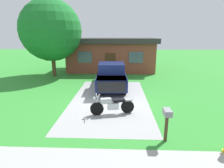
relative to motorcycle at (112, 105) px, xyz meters
name	(u,v)px	position (x,y,z in m)	size (l,w,h in m)	color
ground_plane	(110,100)	(-0.24, 2.12, -0.47)	(80.00, 80.00, 0.00)	green
driveway_pad	(110,100)	(-0.24, 2.12, -0.47)	(4.57, 8.90, 0.01)	#A1A1A1
sidewalk_strip	(99,166)	(-0.24, -3.88, -0.47)	(36.00, 1.80, 0.01)	#A9A9A4
motorcycle	(112,105)	(0.00, 0.00, 0.00)	(2.19, 0.82, 1.09)	black
pickup_truck	(111,75)	(-0.25, 4.96, 0.48)	(2.25, 5.71, 1.90)	black
mailbox	(167,117)	(2.09, -2.37, 0.51)	(0.26, 0.48, 1.26)	#4C3823
shade_tree	(51,30)	(-5.92, 8.71, 3.76)	(5.56, 5.56, 7.02)	brown
neighbor_house	(111,54)	(-0.57, 12.21, 1.32)	(9.60, 5.60, 3.50)	brown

